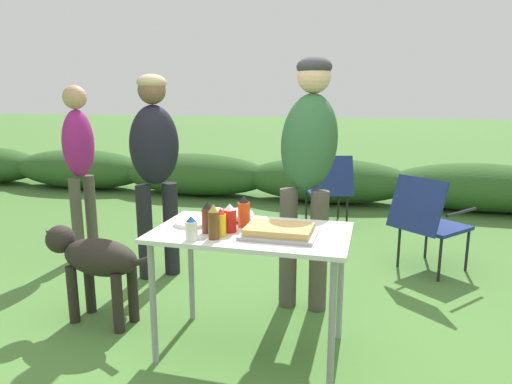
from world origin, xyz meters
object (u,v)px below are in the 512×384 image
(camp_chair_near_hedge, at_px, (428,219))
(ketchup_bottle, at_px, (230,218))
(folding_table, at_px, (251,243))
(plate_stack, at_px, (193,223))
(dog, at_px, (94,260))
(hot_sauce_bottle, at_px, (244,212))
(standing_person_in_red_jacket, at_px, (155,156))
(food_tray, at_px, (279,231))
(camp_chair_green_behind_table, at_px, (329,186))
(paper_cup_stack, at_px, (215,218))
(standing_person_with_beanie, at_px, (309,153))
(mayo_bottle, at_px, (191,229))
(beer_bottle, at_px, (214,222))
(mixing_bowl, at_px, (237,215))
(standing_person_in_navy_coat, at_px, (79,155))
(bbq_sauce_bottle, at_px, (208,218))
(mustard_bottle, at_px, (221,223))

(camp_chair_near_hedge, bearing_deg, ketchup_bottle, -87.00)
(folding_table, relative_size, plate_stack, 5.08)
(dog, distance_m, camp_chair_near_hedge, 2.66)
(hot_sauce_bottle, distance_m, standing_person_in_red_jacket, 1.32)
(food_tray, bearing_deg, folding_table, 161.48)
(plate_stack, height_order, camp_chair_green_behind_table, camp_chair_green_behind_table)
(paper_cup_stack, relative_size, standing_person_with_beanie, 0.06)
(folding_table, distance_m, mayo_bottle, 0.39)
(folding_table, xyz_separation_m, ketchup_bottle, (-0.11, -0.05, 0.15))
(paper_cup_stack, distance_m, dog, 0.96)
(plate_stack, height_order, beer_bottle, beer_bottle)
(standing_person_in_red_jacket, distance_m, camp_chair_green_behind_table, 2.30)
(mixing_bowl, distance_m, standing_person_in_red_jacket, 1.19)
(standing_person_in_navy_coat, bearing_deg, paper_cup_stack, -114.03)
(standing_person_in_red_jacket, bearing_deg, mixing_bowl, -78.23)
(bbq_sauce_bottle, xyz_separation_m, standing_person_with_beanie, (0.43, 0.86, 0.27))
(paper_cup_stack, xyz_separation_m, dog, (-0.88, 0.08, -0.37))
(paper_cup_stack, relative_size, standing_person_in_red_jacket, 0.07)
(beer_bottle, distance_m, standing_person_in_red_jacket, 1.44)
(paper_cup_stack, height_order, camp_chair_green_behind_table, paper_cup_stack)
(folding_table, distance_m, beer_bottle, 0.30)
(mayo_bottle, height_order, ketchup_bottle, ketchup_bottle)
(folding_table, relative_size, beer_bottle, 5.78)
(beer_bottle, bearing_deg, ketchup_bottle, 73.58)
(ketchup_bottle, relative_size, mustard_bottle, 1.05)
(standing_person_in_navy_coat, bearing_deg, folding_table, -111.15)
(plate_stack, relative_size, hot_sauce_bottle, 1.18)
(paper_cup_stack, xyz_separation_m, standing_person_with_beanie, (0.42, 0.75, 0.30))
(mustard_bottle, relative_size, hot_sauce_bottle, 0.84)
(food_tray, distance_m, paper_cup_stack, 0.40)
(paper_cup_stack, distance_m, beer_bottle, 0.22)
(paper_cup_stack, height_order, dog, paper_cup_stack)
(mixing_bowl, height_order, mayo_bottle, mayo_bottle)
(plate_stack, distance_m, paper_cup_stack, 0.16)
(plate_stack, bearing_deg, camp_chair_near_hedge, 46.34)
(folding_table, distance_m, camp_chair_near_hedge, 1.93)
(beer_bottle, xyz_separation_m, standing_person_with_beanie, (0.36, 0.96, 0.27))
(mixing_bowl, height_order, dog, mixing_bowl)
(folding_table, bearing_deg, camp_chair_green_behind_table, 86.89)
(food_tray, bearing_deg, plate_stack, 171.11)
(bbq_sauce_bottle, bearing_deg, standing_person_with_beanie, 63.55)
(bbq_sauce_bottle, bearing_deg, beer_bottle, -55.07)
(ketchup_bottle, relative_size, standing_person_with_beanie, 0.09)
(food_tray, xyz_separation_m, bbq_sauce_bottle, (-0.39, -0.04, 0.06))
(beer_bottle, bearing_deg, standing_person_in_navy_coat, 142.40)
(dog, xyz_separation_m, camp_chair_green_behind_table, (1.25, 2.71, 0.04))
(folding_table, bearing_deg, mayo_bottle, -135.47)
(mayo_bottle, relative_size, camp_chair_green_behind_table, 0.16)
(hot_sauce_bottle, bearing_deg, dog, 178.67)
(camp_chair_green_behind_table, height_order, camp_chair_near_hedge, same)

